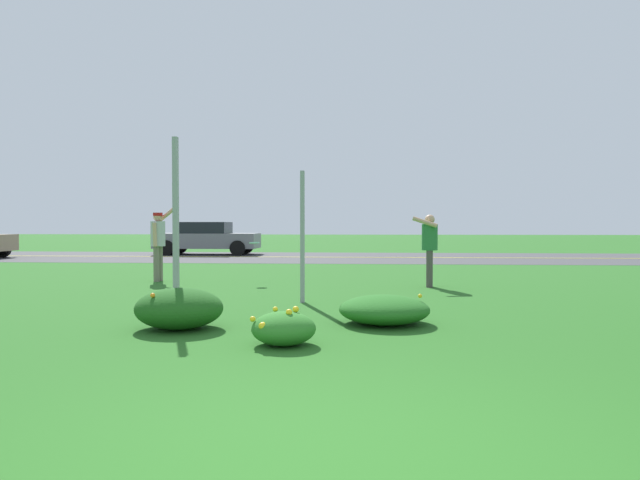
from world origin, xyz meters
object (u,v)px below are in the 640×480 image
object	(u,v)px
person_catcher_green_shirt	(429,244)
sign_post_by_roadside	(302,237)
sign_post_near_path	(176,226)
frisbee_pale_blue	(254,243)
car_gray_center_left	(207,238)
person_thrower_red_cap_gray_shirt	(158,239)

from	to	relation	value
person_catcher_green_shirt	sign_post_by_roadside	bearing A→B (deg)	-133.81
sign_post_near_path	frisbee_pale_blue	distance (m)	4.55
sign_post_by_roadside	frisbee_pale_blue	xyz separation A→B (m)	(-1.42, 3.05, -0.21)
car_gray_center_left	person_catcher_green_shirt	bearing A→B (deg)	-56.36
person_thrower_red_cap_gray_shirt	person_catcher_green_shirt	bearing A→B (deg)	-7.19
person_catcher_green_shirt	frisbee_pale_blue	bearing A→B (deg)	173.45
sign_post_near_path	sign_post_by_roadside	xyz separation A→B (m)	(1.76, 1.47, -0.19)
frisbee_pale_blue	car_gray_center_left	world-z (taller)	car_gray_center_left
person_catcher_green_shirt	sign_post_near_path	bearing A→B (deg)	-136.23
person_thrower_red_cap_gray_shirt	person_catcher_green_shirt	world-z (taller)	person_thrower_red_cap_gray_shirt
sign_post_near_path	person_thrower_red_cap_gray_shirt	xyz separation A→B (m)	(-2.04, 4.86, -0.33)
sign_post_by_roadside	person_catcher_green_shirt	bearing A→B (deg)	46.19
sign_post_near_path	person_thrower_red_cap_gray_shirt	distance (m)	5.29
sign_post_near_path	person_catcher_green_shirt	distance (m)	5.90
person_thrower_red_cap_gray_shirt	car_gray_center_left	world-z (taller)	person_thrower_red_cap_gray_shirt
sign_post_by_roadside	car_gray_center_left	size ratio (longest dim) A/B	0.51
frisbee_pale_blue	car_gray_center_left	distance (m)	12.82
sign_post_by_roadside	car_gray_center_left	distance (m)	16.18
person_thrower_red_cap_gray_shirt	frisbee_pale_blue	bearing A→B (deg)	-8.24
sign_post_near_path	person_thrower_red_cap_gray_shirt	world-z (taller)	sign_post_near_path
car_gray_center_left	sign_post_near_path	bearing A→B (deg)	-76.22
person_catcher_green_shirt	frisbee_pale_blue	world-z (taller)	person_catcher_green_shirt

